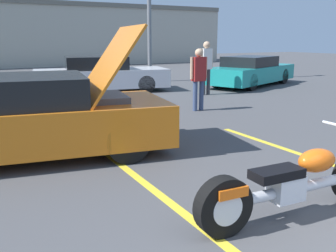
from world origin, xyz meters
name	(u,v)px	position (x,y,z in m)	size (l,w,h in m)	color
parking_stripe_foreground	(170,202)	(-1.29, 2.65, 0.00)	(0.12, 5.30, 0.01)	yellow
parking_stripe_middle	(331,164)	(1.57, 2.65, 0.00)	(0.12, 5.30, 0.01)	yellow
far_building	(11,32)	(0.00, 27.50, 2.34)	(32.00, 4.20, 4.40)	#B2AD9E
motorcycle	(295,184)	(-0.27, 1.71, 0.37)	(2.48, 0.70, 0.94)	black
show_car_hood_open	(36,117)	(-2.30, 5.34, 0.65)	(4.56, 2.64, 2.11)	orange
parked_car_right_row	(251,71)	(7.21, 11.03, 0.58)	(5.08, 3.39, 1.20)	teal
parked_car_left_row	(101,75)	(1.14, 12.21, 0.61)	(4.97, 2.62, 1.28)	silver
spectator_near_motorcycle	(199,74)	(2.23, 7.41, 0.98)	(0.52, 0.22, 1.65)	#38476B
spectator_by_show_car	(206,63)	(4.08, 9.75, 1.09)	(0.52, 0.24, 1.81)	#333338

